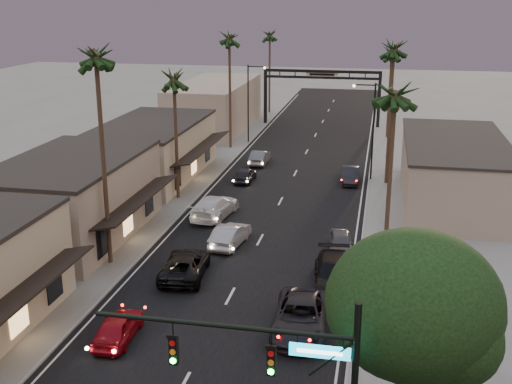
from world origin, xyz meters
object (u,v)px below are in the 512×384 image
at_px(corner_tree, 415,311).
at_px(curbside_black, 334,274).
at_px(arch, 322,84).
at_px(palm_lc, 174,74).
at_px(palm_ld, 229,35).
at_px(oncoming_pickup, 185,265).
at_px(palm_rc, 392,49).
at_px(curbside_near, 301,316).
at_px(streetlight_left, 251,97).
at_px(streetlight_right, 370,123).
at_px(palm_lb, 95,51).
at_px(oncoming_red, 118,327).
at_px(oncoming_silver, 230,235).
at_px(palm_rb, 394,45).
at_px(traffic_signal, 293,376).
at_px(palm_ra, 396,88).
at_px(palm_far, 270,32).

bearing_deg(corner_tree, curbside_black, 105.11).
relative_size(arch, palm_lc, 1.25).
xyz_separation_m(palm_ld, oncoming_pickup, (5.26, -33.88, -11.66)).
bearing_deg(palm_rc, curbside_near, -94.92).
xyz_separation_m(corner_tree, streetlight_left, (-16.40, 50.55, -0.65)).
bearing_deg(oncoming_pickup, palm_lc, -76.18).
height_order(streetlight_right, palm_lb, palm_lb).
distance_m(oncoming_red, oncoming_silver, 13.64).
height_order(oncoming_pickup, oncoming_silver, oncoming_silver).
distance_m(palm_rb, curbside_black, 25.57).
bearing_deg(palm_ld, streetlight_right, -32.79).
xyz_separation_m(traffic_signal, streetlight_left, (-12.61, 54.00, 0.25)).
height_order(palm_ra, curbside_black, palm_ra).
bearing_deg(oncoming_silver, palm_rc, -98.75).
height_order(palm_lb, palm_far, palm_lb).
distance_m(arch, palm_far, 12.96).
distance_m(oncoming_red, curbside_near, 9.20).
xyz_separation_m(arch, palm_far, (-8.30, 8.00, 5.91)).
bearing_deg(corner_tree, streetlight_left, 107.97).
bearing_deg(palm_ra, palm_ld, 119.02).
height_order(oncoming_red, curbside_black, curbside_black).
height_order(streetlight_right, oncoming_silver, streetlight_right).
height_order(palm_ra, palm_far, same).
xyz_separation_m(palm_rc, oncoming_silver, (-10.43, -37.38, -9.72)).
bearing_deg(palm_far, palm_lc, -90.41).
distance_m(streetlight_right, oncoming_red, 34.04).
distance_m(palm_rb, oncoming_pickup, 28.32).
height_order(palm_rb, palm_far, palm_rb).
xyz_separation_m(palm_lb, curbside_near, (13.06, -6.11, -12.57)).
distance_m(palm_lb, palm_rb, 27.94).
bearing_deg(streetlight_left, curbside_near, -74.88).
bearing_deg(palm_ld, palm_rc, 27.62).
distance_m(arch, streetlight_right, 25.94).
relative_size(palm_ld, oncoming_silver, 3.11).
bearing_deg(curbside_black, palm_lb, 171.98).
height_order(arch, oncoming_pickup, arch).
distance_m(streetlight_left, oncoming_red, 45.10).
xyz_separation_m(corner_tree, palm_ld, (-18.08, 47.55, 6.44)).
bearing_deg(oncoming_pickup, oncoming_silver, -111.05).
height_order(streetlight_right, palm_rb, palm_rb).
distance_m(arch, oncoming_pickup, 49.22).
relative_size(palm_lb, palm_ra, 1.15).
bearing_deg(corner_tree, streetlight_right, 93.89).
bearing_deg(streetlight_right, corner_tree, -86.11).
relative_size(streetlight_right, curbside_near, 1.53).
xyz_separation_m(streetlight_right, palm_lc, (-15.52, -9.00, 5.14)).
height_order(streetlight_right, palm_ra, palm_ra).
xyz_separation_m(palm_rb, palm_far, (-16.90, 34.00, -0.97)).
distance_m(oncoming_pickup, oncoming_silver, 5.70).
relative_size(streetlight_right, palm_lb, 0.59).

